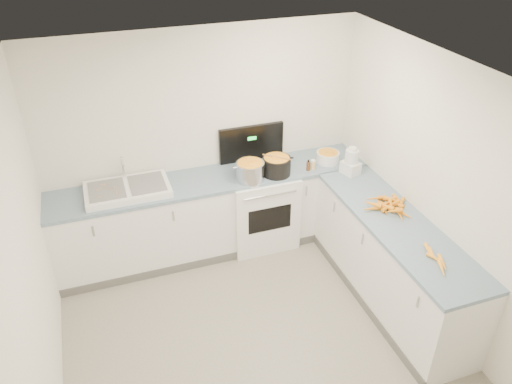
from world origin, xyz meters
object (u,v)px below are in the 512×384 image
object	(u,v)px
extract_bottle	(308,166)
black_pot	(277,167)
stove	(260,205)
spice_jar	(313,165)
steel_pot	(250,172)
mixing_bowl	(328,157)
sink	(127,189)
food_processor	(351,162)

from	to	relation	value
extract_bottle	black_pot	bearing A→B (deg)	174.28
stove	black_pot	world-z (taller)	stove
spice_jar	extract_bottle	bearing A→B (deg)	-170.60
stove	black_pot	bearing A→B (deg)	-41.92
stove	black_pot	size ratio (longest dim) A/B	4.38
steel_pot	spice_jar	distance (m)	0.74
stove	mixing_bowl	bearing A→B (deg)	-4.15
extract_bottle	mixing_bowl	bearing A→B (deg)	20.48
stove	spice_jar	distance (m)	0.79
sink	food_processor	xyz separation A→B (m)	(2.37, -0.40, 0.10)
black_pot	food_processor	xyz separation A→B (m)	(0.78, -0.25, 0.05)
sink	stove	bearing A→B (deg)	-0.62
sink	steel_pot	world-z (taller)	sink
steel_pot	food_processor	bearing A→B (deg)	-12.29
steel_pot	mixing_bowl	size ratio (longest dim) A/B	1.18
mixing_bowl	black_pot	bearing A→B (deg)	-173.63
extract_bottle	sink	bearing A→B (deg)	174.63
black_pot	spice_jar	size ratio (longest dim) A/B	3.29
black_pot	extract_bottle	bearing A→B (deg)	-5.72
sink	steel_pot	distance (m)	1.30
black_pot	extract_bottle	world-z (taller)	black_pot
sink	mixing_bowl	xyz separation A→B (m)	(2.26, -0.07, 0.02)
sink	black_pot	xyz separation A→B (m)	(1.60, -0.15, 0.05)
sink	extract_bottle	distance (m)	1.97
sink	black_pot	world-z (taller)	sink
stove	spice_jar	xyz separation A→B (m)	(0.58, -0.16, 0.51)
steel_pot	stove	bearing A→B (deg)	42.28
sink	spice_jar	bearing A→B (deg)	-4.91
steel_pot	spice_jar	xyz separation A→B (m)	(0.74, -0.01, -0.05)
stove	extract_bottle	xyz separation A→B (m)	(0.51, -0.17, 0.52)
stove	sink	size ratio (longest dim) A/B	1.58
sink	black_pot	distance (m)	1.61
stove	sink	world-z (taller)	stove
black_pot	mixing_bowl	distance (m)	0.67
black_pot	sink	bearing A→B (deg)	174.71
stove	mixing_bowl	xyz separation A→B (m)	(0.81, -0.06, 0.53)
black_pot	steel_pot	bearing A→B (deg)	-176.97
mixing_bowl	spice_jar	world-z (taller)	mixing_bowl
sink	extract_bottle	xyz separation A→B (m)	(1.96, -0.18, 0.01)
food_processor	mixing_bowl	bearing A→B (deg)	109.35
extract_bottle	spice_jar	size ratio (longest dim) A/B	1.11
steel_pot	food_processor	distance (m)	1.11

